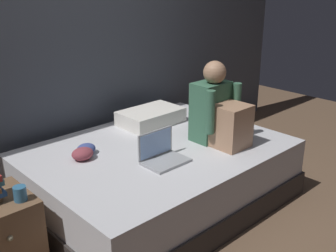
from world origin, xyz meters
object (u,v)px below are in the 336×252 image
at_px(bed, 158,175).
at_px(person_sitting, 219,113).
at_px(pillow, 151,117).
at_px(mug, 20,194).
at_px(laptop, 162,154).
at_px(clothes_pile, 84,152).

bearing_deg(bed, person_sitting, -30.62).
relative_size(bed, person_sitting, 3.05).
xyz_separation_m(pillow, mug, (-1.49, -0.55, 0.02)).
relative_size(bed, laptop, 6.25).
height_order(laptop, clothes_pile, laptop).
bearing_deg(pillow, clothes_pile, -165.65).
relative_size(person_sitting, laptop, 2.05).
relative_size(pillow, clothes_pile, 2.44).
distance_m(person_sitting, mug, 1.61).
height_order(mug, clothes_pile, mug).
bearing_deg(person_sitting, pillow, 98.64).
xyz_separation_m(person_sitting, clothes_pile, (-0.95, 0.49, -0.21)).
bearing_deg(person_sitting, laptop, 176.29).
bearing_deg(person_sitting, mug, 174.70).
relative_size(laptop, pillow, 0.57).
height_order(bed, clothes_pile, clothes_pile).
xyz_separation_m(person_sitting, laptop, (-0.58, 0.04, -0.20)).
bearing_deg(mug, person_sitting, -5.30).
height_order(pillow, mug, pillow).
height_order(laptop, pillow, laptop).
bearing_deg(laptop, mug, 173.79).
distance_m(laptop, mug, 1.02).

